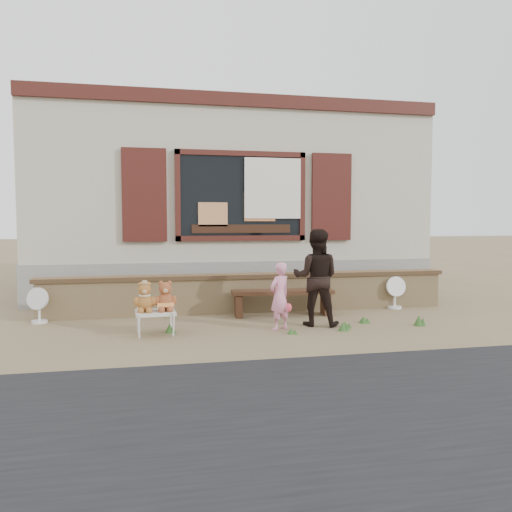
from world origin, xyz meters
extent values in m
plane|color=brown|center=(0.00, 0.00, 0.00)|extent=(80.00, 80.00, 0.00)
cube|color=black|center=(0.00, -5.00, 0.00)|extent=(80.00, 6.00, 0.01)
cube|color=#A09981|center=(0.00, 4.50, 2.40)|extent=(8.00, 5.00, 3.20)
cube|color=gray|center=(0.00, 4.50, 0.40)|extent=(8.04, 5.04, 0.80)
cube|color=black|center=(0.00, 1.97, 2.05)|extent=(2.30, 0.04, 1.50)
cube|color=#3F1812|center=(0.00, 1.95, 2.85)|extent=(2.50, 0.08, 0.10)
cube|color=#3F1812|center=(0.00, 1.95, 1.25)|extent=(2.50, 0.08, 0.10)
cube|color=#3F1812|center=(-1.20, 1.95, 2.05)|extent=(0.10, 0.08, 1.70)
cube|color=#3F1812|center=(1.20, 1.95, 2.05)|extent=(0.10, 0.08, 1.70)
cube|color=#37160F|center=(-1.80, 1.94, 2.05)|extent=(0.80, 0.07, 1.70)
cube|color=#37160F|center=(1.80, 1.94, 2.05)|extent=(0.80, 0.07, 1.70)
cube|color=white|center=(0.60, 1.90, 2.20)|extent=(1.10, 0.02, 1.15)
cube|color=#3F1812|center=(0.00, 1.98, 3.85)|extent=(8.00, 0.12, 0.25)
cube|color=black|center=(0.00, 1.94, 1.43)|extent=(1.90, 0.06, 0.16)
cube|color=tan|center=(-0.55, 1.94, 1.70)|extent=(0.55, 0.06, 0.45)
cube|color=#E08447|center=(0.35, 1.94, 1.85)|extent=(0.60, 0.06, 0.55)
cube|color=tan|center=(0.00, 1.00, 0.30)|extent=(7.00, 0.30, 0.60)
cube|color=brown|center=(0.00, 1.00, 0.63)|extent=(7.10, 0.36, 0.07)
cube|color=#382013|center=(0.44, 0.53, 0.40)|extent=(1.71, 0.48, 0.06)
cube|color=#382013|center=(-0.30, 0.58, 0.18)|extent=(0.13, 0.32, 0.36)
cube|color=#382013|center=(1.17, 0.47, 0.18)|extent=(0.13, 0.32, 0.36)
cube|color=beige|center=(-1.64, -0.45, 0.31)|extent=(0.56, 0.51, 0.04)
cylinder|color=silver|center=(-1.86, -0.67, 0.14)|extent=(0.03, 0.03, 0.29)
cylinder|color=silver|center=(-1.41, -0.65, 0.14)|extent=(0.03, 0.03, 0.29)
cylinder|color=silver|center=(-1.88, -0.26, 0.14)|extent=(0.03, 0.03, 0.29)
cylinder|color=silver|center=(-1.43, -0.23, 0.14)|extent=(0.03, 0.03, 0.29)
imported|color=pink|center=(0.12, -0.50, 0.49)|extent=(0.43, 0.38, 0.98)
imported|color=black|center=(0.74, -0.30, 0.73)|extent=(0.86, 0.78, 1.46)
cylinder|color=silver|center=(-3.40, 0.73, 0.02)|extent=(0.23, 0.23, 0.04)
cylinder|color=silver|center=(-3.40, 0.73, 0.17)|extent=(0.04, 0.04, 0.30)
cylinder|color=silver|center=(-3.40, 0.73, 0.38)|extent=(0.36, 0.23, 0.35)
cylinder|color=white|center=(2.60, 0.80, 0.02)|extent=(0.25, 0.25, 0.04)
cylinder|color=white|center=(2.60, 0.80, 0.18)|extent=(0.04, 0.04, 0.31)
cylinder|color=white|center=(2.60, 0.80, 0.40)|extent=(0.36, 0.12, 0.36)
cone|color=#2F5722|center=(-1.45, -0.37, 0.07)|extent=(0.13, 0.13, 0.13)
cone|color=#2F5722|center=(0.21, -0.80, 0.04)|extent=(0.12, 0.12, 0.08)
cone|color=#2F5722|center=(1.00, -0.75, 0.06)|extent=(0.14, 0.14, 0.12)
cone|color=#2F5722|center=(2.25, -0.66, 0.08)|extent=(0.15, 0.15, 0.16)
cone|color=#2F5722|center=(1.52, -0.30, 0.05)|extent=(0.17, 0.17, 0.10)
cone|color=#2F5722|center=(1.10, -0.57, 0.04)|extent=(0.14, 0.14, 0.09)
camera|label=1|loc=(-1.68, -7.42, 1.57)|focal=35.00mm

